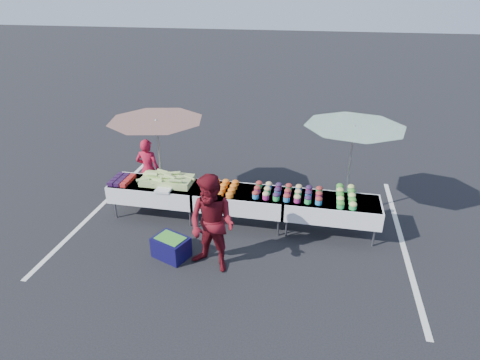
% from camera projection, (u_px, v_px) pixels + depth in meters
% --- Properties ---
extents(ground, '(80.00, 80.00, 0.00)m').
position_uv_depth(ground, '(240.00, 223.00, 8.33)').
color(ground, black).
extents(stripe_left, '(0.10, 5.00, 0.00)m').
position_uv_depth(stripe_left, '(99.00, 208.00, 8.90)').
color(stripe_left, silver).
rests_on(stripe_left, ground).
extents(stripe_right, '(0.10, 5.00, 0.00)m').
position_uv_depth(stripe_right, '(402.00, 241.00, 7.76)').
color(stripe_right, silver).
rests_on(stripe_right, ground).
extents(table_left, '(1.86, 0.81, 0.75)m').
position_uv_depth(table_left, '(156.00, 190.00, 8.39)').
color(table_left, white).
rests_on(table_left, ground).
extents(table_center, '(1.86, 0.81, 0.75)m').
position_uv_depth(table_center, '(240.00, 199.00, 8.07)').
color(table_center, white).
rests_on(table_center, ground).
extents(table_right, '(1.86, 0.81, 0.75)m').
position_uv_depth(table_right, '(331.00, 207.00, 7.75)').
color(table_right, white).
rests_on(table_right, ground).
extents(berry_punnets, '(0.40, 0.54, 0.08)m').
position_uv_depth(berry_punnets, '(122.00, 180.00, 8.38)').
color(berry_punnets, black).
rests_on(berry_punnets, table_left).
extents(corn_pile, '(1.16, 0.57, 0.26)m').
position_uv_depth(corn_pile, '(166.00, 180.00, 8.28)').
color(corn_pile, '#B2D76E').
rests_on(corn_pile, table_left).
extents(plastic_bags, '(0.30, 0.25, 0.05)m').
position_uv_depth(plastic_bags, '(163.00, 190.00, 7.99)').
color(plastic_bags, white).
rests_on(plastic_bags, table_left).
extents(carrot_bowls, '(0.55, 0.69, 0.11)m').
position_uv_depth(carrot_bowls, '(223.00, 188.00, 8.03)').
color(carrot_bowls, orange).
rests_on(carrot_bowls, table_center).
extents(potato_cups, '(1.34, 0.58, 0.16)m').
position_uv_depth(potato_cups, '(288.00, 192.00, 7.80)').
color(potato_cups, '#2675B2').
rests_on(potato_cups, table_right).
extents(bean_baskets, '(0.36, 0.86, 0.15)m').
position_uv_depth(bean_baskets, '(346.00, 196.00, 7.67)').
color(bean_baskets, green).
rests_on(bean_baskets, table_right).
extents(vendor, '(0.54, 0.37, 1.45)m').
position_uv_depth(vendor, '(148.00, 170.00, 9.01)').
color(vendor, '#AD1330').
rests_on(vendor, ground).
extents(customer, '(1.02, 0.90, 1.76)m').
position_uv_depth(customer, '(212.00, 224.00, 6.65)').
color(customer, maroon).
rests_on(customer, ground).
extents(umbrella_left, '(2.29, 2.29, 2.01)m').
position_uv_depth(umbrella_left, '(157.00, 128.00, 8.21)').
color(umbrella_left, black).
rests_on(umbrella_left, ground).
extents(umbrella_right, '(2.26, 2.26, 2.02)m').
position_uv_depth(umbrella_right, '(354.00, 134.00, 7.82)').
color(umbrella_right, black).
rests_on(umbrella_right, ground).
extents(storage_bin, '(0.73, 0.64, 0.40)m').
position_uv_depth(storage_bin, '(171.00, 247.00, 7.23)').
color(storage_bin, '#0E0B3B').
rests_on(storage_bin, ground).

